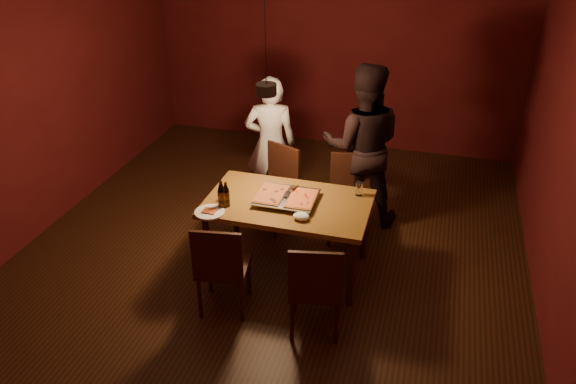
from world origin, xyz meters
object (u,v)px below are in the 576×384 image
(diner_white, at_px, (271,144))
(pendant_lamp, at_px, (266,88))
(chair_near_right, at_px, (315,282))
(chair_near_left, at_px, (221,262))
(dining_table, at_px, (288,209))
(beer_bottle_b, at_px, (226,194))
(chair_far_right, at_px, (350,189))
(diner_dark, at_px, (362,146))
(chair_far_left, at_px, (277,179))
(plate_slice, at_px, (210,212))
(pizza_tray, at_px, (286,199))
(beer_bottle_a, at_px, (221,195))

(diner_white, distance_m, pendant_lamp, 1.44)
(chair_near_right, bearing_deg, chair_near_left, 164.80)
(dining_table, relative_size, beer_bottle_b, 6.33)
(chair_near_left, bearing_deg, chair_far_right, 53.32)
(diner_dark, bearing_deg, beer_bottle_b, 43.78)
(chair_near_left, bearing_deg, chair_far_left, 79.95)
(chair_far_right, xyz_separation_m, diner_dark, (0.05, 0.34, 0.35))
(chair_far_left, height_order, diner_white, diner_white)
(beer_bottle_b, bearing_deg, plate_slice, -122.59)
(dining_table, distance_m, beer_bottle_b, 0.59)
(dining_table, height_order, diner_white, diner_white)
(chair_near_right, relative_size, pizza_tray, 0.90)
(chair_far_left, xyz_separation_m, chair_near_left, (-0.02, -1.56, 0.00))
(dining_table, relative_size, pendant_lamp, 1.36)
(plate_slice, bearing_deg, pizza_tray, 33.37)
(chair_far_right, distance_m, beer_bottle_b, 1.42)
(dining_table, distance_m, pendant_lamp, 1.12)
(pizza_tray, bearing_deg, diner_white, 109.50)
(dining_table, relative_size, diner_white, 0.97)
(chair_near_right, xyz_separation_m, pizza_tray, (-0.47, 0.82, 0.24))
(chair_far_left, relative_size, chair_near_right, 1.11)
(diner_dark, bearing_deg, chair_near_left, 55.92)
(pizza_tray, distance_m, plate_slice, 0.71)
(chair_far_left, relative_size, chair_near_left, 1.14)
(plate_slice, relative_size, pendant_lamp, 0.24)
(chair_far_right, relative_size, diner_white, 0.31)
(chair_far_right, height_order, chair_near_right, same)
(dining_table, bearing_deg, chair_far_right, 60.67)
(beer_bottle_b, bearing_deg, pendant_lamp, 52.12)
(diner_white, bearing_deg, chair_far_right, 144.30)
(beer_bottle_a, distance_m, diner_dark, 1.73)
(dining_table, distance_m, chair_near_right, 0.94)
(chair_far_left, bearing_deg, chair_near_left, 112.26)
(dining_table, relative_size, chair_far_left, 2.72)
(diner_dark, xyz_separation_m, pendant_lamp, (-0.72, -0.99, 0.88))
(dining_table, height_order, chair_near_right, chair_near_right)
(beer_bottle_b, relative_size, diner_dark, 0.13)
(chair_near_left, distance_m, pizza_tray, 0.88)
(chair_near_right, height_order, pizza_tray, chair_near_right)
(chair_far_left, bearing_deg, beer_bottle_b, 103.79)
(chair_near_right, distance_m, beer_bottle_b, 1.18)
(plate_slice, bearing_deg, dining_table, 32.07)
(dining_table, height_order, chair_near_left, chair_near_left)
(beer_bottle_b, bearing_deg, beer_bottle_a, -123.70)
(beer_bottle_a, xyz_separation_m, diner_white, (0.01, 1.40, -0.11))
(diner_white, relative_size, diner_dark, 0.87)
(pendant_lamp, bearing_deg, plate_slice, -126.35)
(chair_near_left, height_order, chair_near_right, same)
(chair_far_left, xyz_separation_m, diner_white, (-0.18, 0.34, 0.24))
(pizza_tray, distance_m, pendant_lamp, 1.02)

